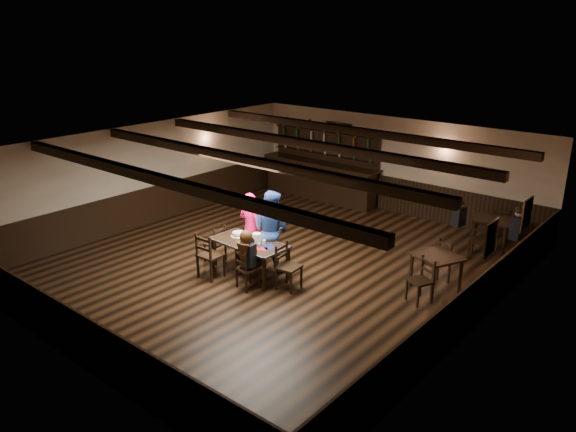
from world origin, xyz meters
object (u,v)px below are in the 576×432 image
Objects in this scene: cake at (238,234)px; bar_counter at (322,175)px; dining_table at (249,245)px; chair_near_left at (207,253)px; man_blue at (271,230)px; chair_near_right at (245,266)px; woman_pink at (250,228)px.

bar_counter is (-1.76, 5.40, -0.07)m from cake.
chair_near_left reaches higher than dining_table.
cake is (-0.54, -0.47, -0.10)m from man_blue.
cake reaches higher than dining_table.
chair_near_right is at bearing -66.92° from bar_counter.
woman_pink reaches higher than chair_near_right.
chair_near_right is 1.10m from cake.
cake is (0.11, 0.81, 0.20)m from chair_near_left.
bar_counter is (-1.64, 6.21, 0.13)m from chair_near_left.
chair_near_right is (0.94, 0.14, -0.09)m from chair_near_left.
bar_counter is at bearing -72.76° from woman_pink.
dining_table is 1.69× the size of chair_near_left.
chair_near_left is 0.26× the size of bar_counter.
chair_near_right is 1.44m from woman_pink.
bar_counter is (-2.59, 6.07, 0.22)m from chair_near_right.
woman_pink is at bearing 131.35° from dining_table.
dining_table is 0.90m from chair_near_left.
woman_pink is (0.06, 1.24, 0.22)m from chair_near_left.
chair_near_left is at bearing 85.29° from woman_pink.
dining_table is at bearing -68.45° from bar_counter.
chair_near_left is 0.96m from chair_near_right.
dining_table is 0.71m from woman_pink.
cake is 5.68m from bar_counter.
woman_pink is at bearing 87.02° from chair_near_left.
man_blue is at bearing 40.85° from cake.
chair_near_left is at bearing -98.01° from cake.
bar_counter reaches higher than chair_near_right.
chair_near_left is at bearing 58.87° from man_blue.
chair_near_right is at bearing 100.20° from man_blue.
chair_near_left is 3.21× the size of cake.
chair_near_right is at bearing -54.08° from dining_table.
man_blue reaches higher than woman_pink.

